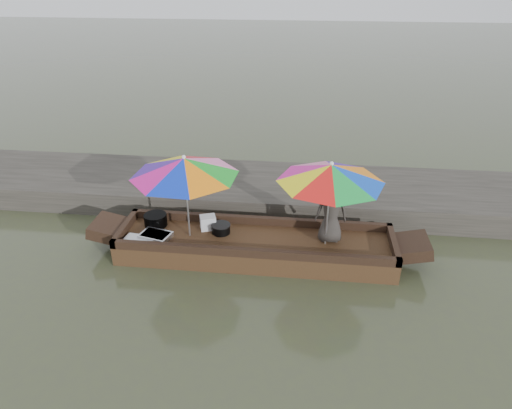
# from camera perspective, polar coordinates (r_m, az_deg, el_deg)

# --- Properties ---
(water) EXTENTS (80.00, 80.00, 0.00)m
(water) POSITION_cam_1_polar(r_m,az_deg,el_deg) (8.36, -0.08, -6.40)
(water) COLOR #3F462A
(water) RESTS_ON ground
(dock) EXTENTS (22.00, 2.20, 0.50)m
(dock) POSITION_cam_1_polar(r_m,az_deg,el_deg) (10.13, 1.36, 1.74)
(dock) COLOR #2D2B26
(dock) RESTS_ON ground
(boat_hull) EXTENTS (4.91, 1.20, 0.35)m
(boat_hull) POSITION_cam_1_polar(r_m,az_deg,el_deg) (8.26, -0.08, -5.39)
(boat_hull) COLOR black
(boat_hull) RESTS_ON water
(cooking_pot) EXTENTS (0.42, 0.42, 0.22)m
(cooking_pot) POSITION_cam_1_polar(r_m,az_deg,el_deg) (8.75, -12.44, -1.89)
(cooking_pot) COLOR black
(cooking_pot) RESTS_ON boat_hull
(tray_crayfish) EXTENTS (0.61, 0.49, 0.09)m
(tray_crayfish) POSITION_cam_1_polar(r_m,az_deg,el_deg) (8.37, -12.44, -3.85)
(tray_crayfish) COLOR silver
(tray_crayfish) RESTS_ON boat_hull
(tray_scallop) EXTENTS (0.58, 0.44, 0.06)m
(tray_scallop) POSITION_cam_1_polar(r_m,az_deg,el_deg) (8.32, -14.50, -4.47)
(tray_scallop) COLOR silver
(tray_scallop) RESTS_ON boat_hull
(charcoal_grill) EXTENTS (0.33, 0.33, 0.16)m
(charcoal_grill) POSITION_cam_1_polar(r_m,az_deg,el_deg) (8.35, -4.40, -3.06)
(charcoal_grill) COLOR black
(charcoal_grill) RESTS_ON boat_hull
(supply_bag) EXTENTS (0.34, 0.30, 0.26)m
(supply_bag) POSITION_cam_1_polar(r_m,az_deg,el_deg) (8.47, -6.03, -2.24)
(supply_bag) COLOR silver
(supply_bag) RESTS_ON boat_hull
(vendor) EXTENTS (0.57, 0.39, 1.13)m
(vendor) POSITION_cam_1_polar(r_m,az_deg,el_deg) (7.97, 9.39, -0.95)
(vendor) COLOR #312D2A
(vendor) RESTS_ON boat_hull
(umbrella_bow) EXTENTS (2.36, 2.36, 1.55)m
(umbrella_bow) POSITION_cam_1_polar(r_m,az_deg,el_deg) (8.00, -8.64, 0.92)
(umbrella_bow) COLOR pink
(umbrella_bow) RESTS_ON boat_hull
(umbrella_stern) EXTENTS (1.90, 1.90, 1.55)m
(umbrella_stern) POSITION_cam_1_polar(r_m,az_deg,el_deg) (7.75, 9.03, -0.01)
(umbrella_stern) COLOR orange
(umbrella_stern) RESTS_ON boat_hull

